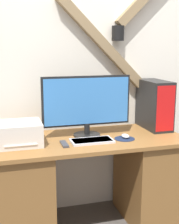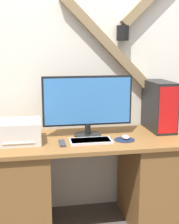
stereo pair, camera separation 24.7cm
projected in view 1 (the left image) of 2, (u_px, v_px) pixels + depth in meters
wall_back at (77, 64)px, 2.77m from camera, size 6.40×0.16×2.70m
desk at (89, 182)px, 2.59m from camera, size 1.54×0.68×0.78m
monitor at (87, 103)px, 2.53m from camera, size 0.73×0.22×0.50m
keyboard at (92, 141)px, 2.41m from camera, size 0.33×0.17×0.02m
mousepad at (125, 139)px, 2.49m from camera, size 0.16×0.16×0.00m
mouse at (125, 136)px, 2.51m from camera, size 0.06×0.09×0.03m
computer_tower at (154, 105)px, 2.79m from camera, size 0.19×0.41×0.43m
printer at (19, 134)px, 2.34m from camera, size 0.33×0.31×0.17m
remote_control at (64, 144)px, 2.34m from camera, size 0.04×0.15×0.02m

